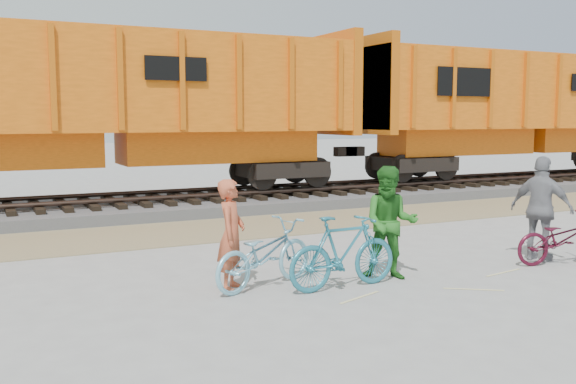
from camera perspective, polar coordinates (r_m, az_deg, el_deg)
name	(u,v)px	position (r m, az deg, el deg)	size (l,w,h in m)	color
ground	(385,278)	(10.70, 8.60, -7.56)	(120.00, 120.00, 0.00)	#9E9E99
gravel_strip	(253,227)	(15.43, -3.16, -3.09)	(120.00, 3.00, 0.02)	#8C7E57
ballast_bed	(205,203)	(18.65, -7.40, -1.02)	(120.00, 4.00, 0.30)	slate
track	(205,192)	(18.61, -7.41, -0.03)	(120.00, 2.60, 0.24)	black
hopper_car_center	(108,103)	(17.81, -15.68, 7.65)	(14.00, 3.13, 4.65)	black
hopper_car_right	(523,107)	(25.34, 20.19, 7.11)	(14.00, 3.13, 4.65)	black
bicycle_blue	(264,254)	(9.94, -2.13, -5.52)	(0.69, 1.98, 1.04)	#7FC2DA
bicycle_teal	(343,252)	(9.85, 4.95, -5.34)	(0.54, 1.90, 1.14)	teal
bicycle_maroon	(562,239)	(12.45, 23.19, -3.83)	(0.62, 1.78, 0.93)	#460E1F
person_solo	(231,235)	(9.78, -5.06, -3.80)	(0.62, 0.40, 1.69)	#BF5333
person_man	(390,223)	(10.50, 9.08, -2.73)	(0.89, 0.70, 1.84)	#22651D
person_woman	(542,209)	(12.56, 21.61, -1.39)	(1.13, 0.47, 1.92)	gray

